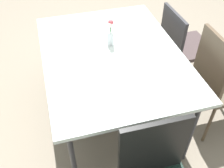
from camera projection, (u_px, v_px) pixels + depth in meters
ground_plane at (106, 119)px, 2.63m from camera, size 12.00×12.00×0.00m
dining_table at (112, 58)px, 2.17m from camera, size 1.48×1.12×0.78m
chair_near_right at (182, 43)px, 2.73m from camera, size 0.48×0.48×0.88m
chair_near_left at (218, 80)px, 2.22m from camera, size 0.44×0.44×1.01m
flower_vase at (110, 34)px, 2.17m from camera, size 0.06×0.06×0.23m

